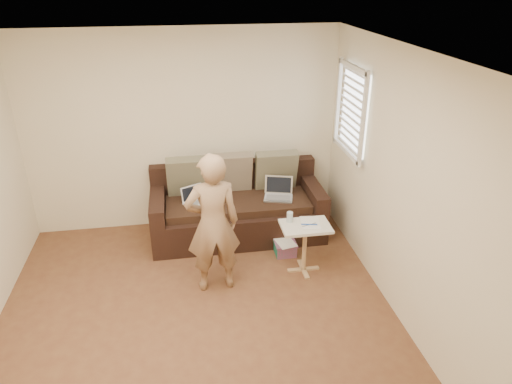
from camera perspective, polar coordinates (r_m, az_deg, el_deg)
The scene contains 17 objects.
floor at distance 4.80m, azimuth -6.90°, elevation -16.43°, with size 4.50×4.50×0.00m, color brown.
ceiling at distance 3.63m, azimuth -9.12°, elevation 15.80°, with size 4.50×4.50×0.00m, color white.
wall_back at distance 6.13m, azimuth -8.81°, elevation 7.24°, with size 4.00×4.00×0.00m, color beige.
wall_right at distance 4.54m, azimuth 18.20°, elevation -0.50°, with size 4.50×4.50×0.00m, color beige.
window_blinds at distance 5.66m, azimuth 11.55°, elevation 9.72°, with size 0.12×0.88×1.08m, color white, non-canonical shape.
sofa at distance 6.07m, azimuth -2.28°, elevation -1.64°, with size 2.20×0.95×0.85m, color black, non-canonical shape.
pillow_left at distance 6.06m, azimuth -8.23°, elevation 1.90°, with size 0.55×0.14×0.55m, color brown, non-canonical shape.
pillow_mid at distance 6.12m, azimuth -3.10°, elevation 2.38°, with size 0.55×0.14×0.55m, color #695E4B, non-canonical shape.
pillow_right at distance 6.19m, azimuth 2.45°, elevation 2.67°, with size 0.55×0.14×0.55m, color brown, non-canonical shape.
laptop_silver at distance 6.03m, azimuth 2.74°, elevation -0.83°, with size 0.36×0.26×0.24m, color #B7BABC, non-canonical shape.
laptop_white at distance 5.93m, azimuth -7.27°, elevation -1.47°, with size 0.30×0.21×0.21m, color white, non-canonical shape.
person at distance 4.91m, azimuth -5.29°, elevation -3.90°, with size 0.58×0.39×1.58m, color #997753.
side_table at distance 5.43m, azimuth 5.92°, elevation -6.81°, with size 0.55×0.39×0.61m, color silver, non-canonical shape.
drinking_glass at distance 5.29m, azimuth 4.14°, elevation -3.07°, with size 0.07×0.07×0.12m, color silver, non-canonical shape.
scissors at distance 5.27m, azimuth 6.50°, elevation -3.97°, with size 0.18×0.10×0.02m, color silver, non-canonical shape.
paper_on_table at distance 5.32m, azimuth 6.64°, elevation -3.73°, with size 0.21×0.30×0.00m, color white, non-canonical shape.
striped_box at distance 5.82m, azimuth 3.56°, elevation -6.79°, with size 0.27×0.27×0.17m, color #D6207C, non-canonical shape.
Camera 1 is at (-0.05, -3.58, 3.20)m, focal length 32.81 mm.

